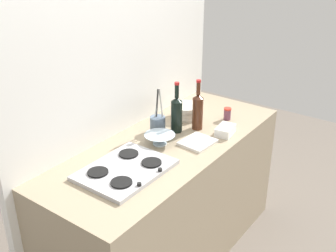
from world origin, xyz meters
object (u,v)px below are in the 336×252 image
Objects in this scene: wine_bottle_leftmost at (198,110)px; mixing_bowl at (160,139)px; butter_dish at (225,130)px; plate_stack at (186,111)px; condiment_jar_front at (227,114)px; stovetop_hob at (125,170)px; cutting_board at (198,142)px; wine_bottle_mid_left at (177,113)px; utensil_crock at (158,123)px.

mixing_bowl is at bearing 168.60° from wine_bottle_leftmost.
mixing_bowl is 0.45m from butter_dish.
plate_stack is 0.29m from condiment_jar_front.
stovetop_hob reaches higher than cutting_board.
mixing_bowl is at bearing 128.30° from cutting_board.
wine_bottle_leftmost is 0.23m from butter_dish.
stovetop_hob is at bearing 178.26° from wine_bottle_leftmost.
butter_dish reaches higher than cutting_board.
mixing_bowl is 0.24m from cutting_board.
plate_stack reaches higher than butter_dish.
condiment_jar_front is (0.37, -0.18, -0.09)m from wine_bottle_mid_left.
condiment_jar_front is at bearing 26.07° from butter_dish.
plate_stack is 0.41m from cutting_board.
utensil_crock is (-0.31, 0.02, 0.01)m from plate_stack.
stovetop_hob is at bearing -162.24° from utensil_crock.
wine_bottle_leftmost is 0.28m from condiment_jar_front.
condiment_jar_front is (0.22, 0.11, 0.02)m from butter_dish.
utensil_crock reaches higher than mixing_bowl.
utensil_crock is (0.51, 0.16, 0.05)m from stovetop_hob.
butter_dish is at bearing -153.93° from condiment_jar_front.
cutting_board is at bearing -87.06° from utensil_crock.
cutting_board is (-0.29, -0.29, -0.04)m from plate_stack.
butter_dish is at bearing -16.38° from stovetop_hob.
butter_dish is (-0.08, -0.36, -0.02)m from plate_stack.
condiment_jar_front is at bearing -19.66° from wine_bottle_leftmost.
utensil_crock reaches higher than cutting_board.
butter_dish is (0.04, -0.20, -0.10)m from wine_bottle_leftmost.
plate_stack is at bearing 18.23° from wine_bottle_mid_left.
plate_stack is 0.37m from butter_dish.
wine_bottle_mid_left reaches higher than butter_dish.
stovetop_hob is at bearing 163.62° from butter_dish.
mixing_bowl is (0.38, 0.05, 0.02)m from stovetop_hob.
cutting_board is at bearing -146.46° from wine_bottle_leftmost.
utensil_crock is 0.53m from condiment_jar_front.
mixing_bowl is 0.18m from utensil_crock.
wine_bottle_mid_left is (-0.23, -0.08, 0.08)m from plate_stack.
utensil_crock is (-0.08, 0.09, -0.07)m from wine_bottle_mid_left.
wine_bottle_mid_left is 1.77× the size of mixing_bowl.
condiment_jar_front is 0.42× the size of cutting_board.
plate_stack is at bearing 78.17° from butter_dish.
cutting_board is (-0.22, 0.08, -0.02)m from butter_dish.
cutting_board is at bearing -175.94° from condiment_jar_front.
butter_dish is at bearing -79.87° from wine_bottle_leftmost.
wine_bottle_mid_left is (0.59, 0.07, 0.12)m from stovetop_hob.
wine_bottle_leftmost is 1.01× the size of wine_bottle_mid_left.
cutting_board is at bearing -135.78° from plate_stack.
stovetop_hob is at bearing -173.43° from wine_bottle_mid_left.
cutting_board is (-0.18, -0.12, -0.12)m from wine_bottle_leftmost.
mixing_bowl is (-0.33, 0.07, -0.10)m from wine_bottle_leftmost.
wine_bottle_leftmost is 4.02× the size of condiment_jar_front.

